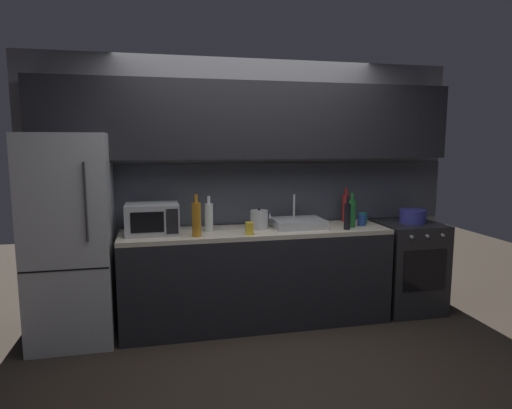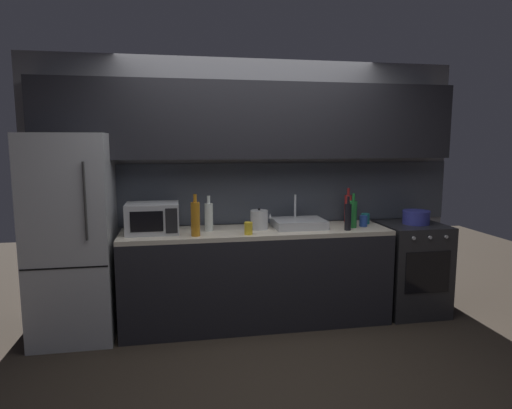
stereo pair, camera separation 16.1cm
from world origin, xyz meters
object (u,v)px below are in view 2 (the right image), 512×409
object	(u,v)px
kettle	(259,220)
wine_bottle_dark	(348,216)
wine_bottle_amber	(195,219)
mug_yellow	(248,228)
cooking_pot	(416,217)
mug_teal	(365,219)
oven_range	(411,268)
refrigerator	(72,238)
wine_bottle_green	(353,214)
mug_blue	(363,221)
microwave	(153,218)
wine_bottle_clear	(209,216)
wine_bottle_red	(348,208)

from	to	relation	value
kettle	wine_bottle_dark	distance (m)	0.82
wine_bottle_amber	mug_yellow	xyz separation A→B (m)	(0.46, -0.02, -0.10)
cooking_pot	mug_teal	bearing A→B (deg)	168.41
kettle	mug_yellow	world-z (taller)	kettle
cooking_pot	oven_range	bearing A→B (deg)	-177.55
wine_bottle_dark	wine_bottle_amber	world-z (taller)	wine_bottle_amber
refrigerator	cooking_pot	size ratio (longest dim) A/B	6.72
wine_bottle_green	mug_blue	distance (m)	0.16
microwave	wine_bottle_amber	size ratio (longest dim) A/B	1.26
refrigerator	wine_bottle_clear	distance (m)	1.19
oven_range	mug_blue	world-z (taller)	mug_blue
wine_bottle_red	mug_teal	xyz separation A→B (m)	(0.14, -0.11, -0.09)
refrigerator	microwave	distance (m)	0.70
microwave	wine_bottle_dark	xyz separation A→B (m)	(1.76, -0.19, -0.01)
wine_bottle_green	mug_yellow	xyz separation A→B (m)	(-1.03, -0.13, -0.08)
microwave	wine_bottle_dark	distance (m)	1.77
oven_range	wine_bottle_green	size ratio (longest dim) A/B	2.75
microwave	wine_bottle_red	bearing A→B (deg)	5.72
wine_bottle_green	wine_bottle_amber	distance (m)	1.49
wine_bottle_red	wine_bottle_amber	distance (m)	1.60
oven_range	wine_bottle_green	xyz separation A→B (m)	(-0.66, -0.07, 0.58)
mug_teal	wine_bottle_amber	bearing A→B (deg)	-170.53
mug_yellow	wine_bottle_amber	bearing A→B (deg)	177.08
microwave	mug_yellow	xyz separation A→B (m)	(0.83, -0.22, -0.08)
oven_range	wine_bottle_green	world-z (taller)	wine_bottle_green
kettle	mug_blue	bearing A→B (deg)	-2.69
refrigerator	wine_bottle_dark	bearing A→B (deg)	-4.12
kettle	mug_teal	size ratio (longest dim) A/B	1.95
oven_range	wine_bottle_dark	world-z (taller)	wine_bottle_dark
microwave	mug_yellow	size ratio (longest dim) A/B	4.19
oven_range	mug_blue	distance (m)	0.73
microwave	mug_teal	distance (m)	2.06
oven_range	microwave	size ratio (longest dim) A/B	1.96
wine_bottle_dark	cooking_pot	bearing A→B (deg)	12.58
microwave	wine_bottle_red	size ratio (longest dim) A/B	1.32
wine_bottle_dark	mug_blue	size ratio (longest dim) A/B	3.06
wine_bottle_amber	cooking_pot	size ratio (longest dim) A/B	1.37
oven_range	mug_blue	size ratio (longest dim) A/B	8.80
wine_bottle_amber	mug_teal	size ratio (longest dim) A/B	3.50
microwave	kettle	distance (m)	0.97
wine_bottle_amber	mug_teal	xyz separation A→B (m)	(1.69, 0.28, -0.10)
wine_bottle_green	mug_teal	xyz separation A→B (m)	(0.20, 0.17, -0.08)
cooking_pot	wine_bottle_green	bearing A→B (deg)	-174.24
wine_bottle_dark	refrigerator	bearing A→B (deg)	175.88
mug_teal	oven_range	bearing A→B (deg)	-12.55
refrigerator	wine_bottle_red	world-z (taller)	refrigerator
wine_bottle_green	wine_bottle_amber	bearing A→B (deg)	-175.73
refrigerator	oven_range	distance (m)	3.22
mug_blue	wine_bottle_clear	bearing A→B (deg)	177.87
wine_bottle_clear	kettle	bearing A→B (deg)	-0.92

